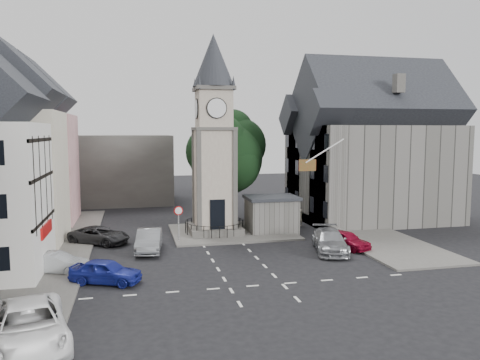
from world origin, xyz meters
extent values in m
plane|color=black|center=(0.00, 0.00, 0.00)|extent=(120.00, 120.00, 0.00)
cube|color=#595651|center=(-12.50, 6.00, 0.07)|extent=(6.00, 30.00, 0.14)
cube|color=#595651|center=(12.00, 8.00, 0.07)|extent=(6.00, 26.00, 0.14)
cube|color=#595651|center=(1.50, 8.00, 0.08)|extent=(10.00, 8.00, 0.16)
cube|color=silver|center=(0.00, -5.50, 0.01)|extent=(20.00, 8.00, 0.01)
cube|color=#4C4944|center=(0.00, 8.00, 0.35)|extent=(4.20, 4.20, 0.70)
torus|color=black|center=(0.00, 8.00, 1.08)|extent=(4.86, 4.86, 0.06)
cube|color=#AA9989|center=(0.00, 8.00, 4.70)|extent=(3.00, 3.00, 8.00)
cube|color=black|center=(0.00, 6.55, 1.90)|extent=(1.20, 0.25, 2.40)
cube|color=#4C4944|center=(0.00, 8.00, 8.70)|extent=(3.30, 3.30, 0.25)
cube|color=#AA9989|center=(0.00, 8.00, 10.30)|extent=(2.70, 2.70, 3.20)
cylinder|color=white|center=(0.00, 6.60, 10.30)|extent=(1.50, 0.12, 1.50)
cube|color=#4C4944|center=(0.00, 8.00, 11.90)|extent=(3.10, 3.10, 0.30)
cone|color=black|center=(0.00, 8.00, 14.15)|extent=(3.40, 3.40, 4.20)
cube|color=#5B5954|center=(4.80, 7.50, 1.40)|extent=(4.00, 3.00, 2.80)
cube|color=black|center=(4.80, 7.50, 2.95)|extent=(4.30, 3.30, 0.25)
cylinder|color=black|center=(2.00, 13.00, 2.20)|extent=(0.70, 0.70, 4.40)
cylinder|color=black|center=(-3.20, 5.50, 1.25)|extent=(0.10, 0.10, 2.50)
cone|color=#A50C0C|center=(-3.20, 5.40, 2.50)|extent=(0.70, 0.06, 0.70)
cone|color=white|center=(-3.20, 5.38, 2.50)|extent=(0.54, 0.04, 0.54)
cube|color=tan|center=(-15.50, 16.00, 5.00)|extent=(7.50, 7.00, 10.00)
cube|color=beige|center=(-15.50, 8.00, 5.00)|extent=(7.50, 7.00, 10.00)
cube|color=#4C4944|center=(-12.00, 28.00, 4.00)|extent=(20.00, 10.00, 8.00)
cube|color=#5B5954|center=(16.00, 11.00, 4.50)|extent=(14.00, 10.00, 9.00)
cube|color=#5B5954|center=(9.80, 7.50, 4.50)|extent=(1.60, 4.40, 9.00)
cube|color=#5B5954|center=(9.80, 14.50, 4.50)|extent=(1.60, 4.40, 9.00)
cube|color=#5B5954|center=(9.20, 10.00, 0.45)|extent=(0.40, 16.00, 0.90)
cylinder|color=white|center=(8.00, 4.00, 7.00)|extent=(3.17, 0.10, 1.89)
plane|color=#B21414|center=(6.60, 4.00, 5.90)|extent=(1.40, 0.00, 1.40)
imported|color=navy|center=(-8.12, -3.19, 0.68)|extent=(4.33, 3.07, 1.37)
imported|color=#A5AAAD|center=(-11.11, -0.60, 0.63)|extent=(4.06, 2.47, 1.26)
imported|color=#27272A|center=(-9.11, 6.55, 0.65)|extent=(5.12, 4.33, 1.30)
imported|color=gray|center=(-5.50, 3.45, 0.79)|extent=(2.15, 4.92, 1.57)
imported|color=gray|center=(7.00, 0.50, 0.77)|extent=(3.44, 5.68, 1.54)
imported|color=maroon|center=(8.50, 1.03, 0.66)|extent=(3.02, 4.14, 1.31)
imported|color=white|center=(-10.64, -10.63, 0.85)|extent=(4.18, 6.62, 1.70)
imported|color=beige|center=(8.00, 9.29, 0.77)|extent=(0.66, 0.55, 1.54)
camera|label=1|loc=(-6.48, -29.75, 8.52)|focal=35.00mm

